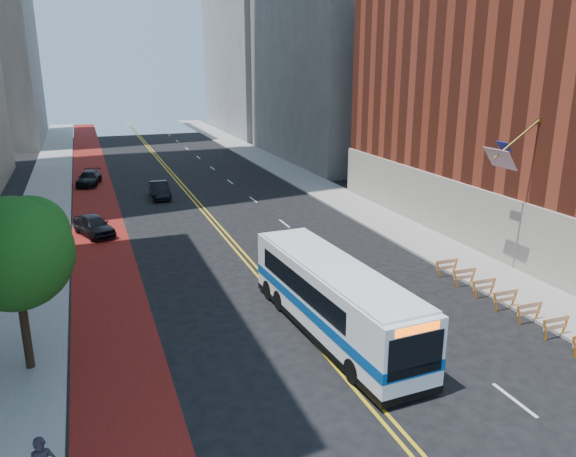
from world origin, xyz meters
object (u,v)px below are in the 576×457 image
Objects in this scene: street_tree at (16,249)px; car_a at (94,225)px; transit_bus at (332,297)px; car_c at (89,178)px; car_b at (160,190)px.

street_tree reaches higher than car_a.
transit_bus is 2.59× the size of car_c.
car_c is at bearing 100.75° from transit_bus.
street_tree reaches higher than car_c.
transit_bus reaches higher than car_c.
car_c is (-5.68, 7.78, -0.04)m from car_b.
transit_bus is at bearing -63.90° from car_c.
car_b is at bearing 93.59° from transit_bus.
transit_bus is 2.82× the size of car_a.
street_tree is 35.54m from car_c.
car_b is (8.55, 27.38, -4.20)m from street_tree.
transit_bus reaches higher than car_a.
transit_bus is at bearing -81.98° from car_b.
car_a is 17.47m from car_c.
car_b is (5.75, 9.69, -0.01)m from car_a.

